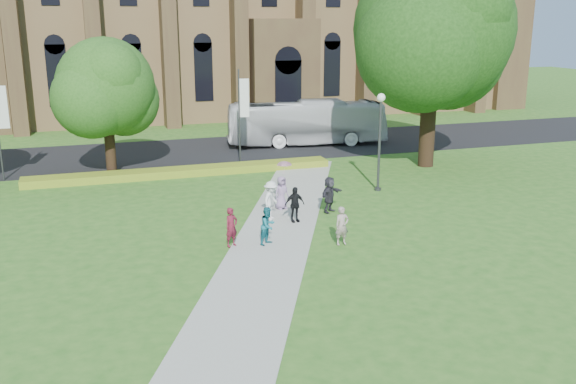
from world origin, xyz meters
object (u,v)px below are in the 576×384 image
object	(u,v)px
pedestrian_0	(231,227)
tour_coach	(307,123)
large_tree	(433,30)
streetlamp	(380,130)

from	to	relation	value
pedestrian_0	tour_coach	bearing A→B (deg)	35.44
large_tree	pedestrian_0	distance (m)	19.98
streetlamp	large_tree	world-z (taller)	large_tree
large_tree	tour_coach	distance (m)	12.20
large_tree	streetlamp	bearing A→B (deg)	-140.71
large_tree	pedestrian_0	xyz separation A→B (m)	(-15.08, -10.74, -7.51)
streetlamp	large_tree	size ratio (longest dim) A/B	0.40
streetlamp	pedestrian_0	bearing A→B (deg)	-146.91
large_tree	tour_coach	world-z (taller)	large_tree
large_tree	tour_coach	bearing A→B (deg)	117.96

